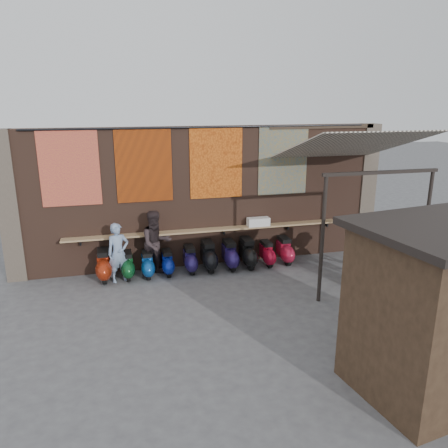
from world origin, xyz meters
The scene contains 34 objects.
ground centered at (0.00, 0.00, 0.00)m, with size 70.00×70.00×0.00m, color #474749.
brick_wall centered at (0.00, 2.70, 2.00)m, with size 10.00×0.40×4.00m, color brown.
pier_left centered at (-5.20, 2.70, 2.00)m, with size 0.50×0.50×4.00m, color #4C4238.
pier_right centered at (5.20, 2.70, 2.00)m, with size 0.50×0.50×4.00m, color #4C4238.
eating_counter centered at (0.00, 2.33, 1.10)m, with size 8.00×0.32×0.05m, color #9E7A51.
shelf_box centered at (1.52, 2.30, 1.25)m, with size 0.65×0.27×0.24m, color white.
tapestry_redgold centered at (-3.60, 2.48, 3.00)m, with size 1.50×0.02×2.00m, color #9F173A.
tapestry_sun centered at (-1.70, 2.48, 3.00)m, with size 1.50×0.02×2.00m, color #E8500D.
tapestry_orange centered at (0.30, 2.48, 3.00)m, with size 1.50×0.02×2.00m, color orange.
tapestry_multi centered at (2.30, 2.48, 3.00)m, with size 1.50×0.02×2.00m, color #21567C.
hang_rail centered at (0.00, 2.47, 3.98)m, with size 0.06×0.06×9.50m, color black.
scooter_stool_0 centered at (-2.93, 2.01, 0.42)m, with size 0.39×0.88×0.83m, color maroon, non-canonical shape.
scooter_stool_1 centered at (-2.31, 2.00, 0.36)m, with size 0.34×0.76×0.72m, color #0E461E, non-canonical shape.
scooter_stool_2 centered at (-1.78, 1.95, 0.36)m, with size 0.34×0.75×0.71m, color navy, non-canonical shape.
scooter_stool_3 centered at (-1.22, 2.00, 0.34)m, with size 0.32×0.71×0.68m, color #0D2193, non-canonical shape.
scooter_stool_4 centered at (-0.58, 2.02, 0.37)m, with size 0.35×0.77×0.73m, color #20164F, non-canonical shape.
scooter_stool_5 centered at (-0.05, 2.03, 0.42)m, with size 0.39×0.88×0.83m, color black, non-canonical shape.
scooter_stool_6 centered at (0.57, 2.00, 0.40)m, with size 0.38×0.85×0.81m, color #21154F, non-canonical shape.
scooter_stool_7 centered at (1.10, 1.99, 0.42)m, with size 0.40×0.88×0.84m, color black, non-canonical shape.
scooter_stool_8 centered at (1.70, 1.98, 0.35)m, with size 0.33×0.74×0.70m, color #AB0D27, non-canonical shape.
scooter_stool_9 centered at (2.27, 2.03, 0.38)m, with size 0.36×0.81×0.77m, color #A61631, non-canonical shape.
diner_left centered at (-2.53, 1.84, 0.80)m, with size 0.58×0.38×1.60m, color #8097BA.
diner_right centered at (-1.51, 2.00, 0.92)m, with size 0.90×0.70×1.84m, color #2C2224.
shopper_navy centered at (3.59, 0.08, 0.91)m, with size 1.06×0.44×1.81m, color #152030.
shopper_grey centered at (4.16, -0.25, 0.87)m, with size 1.12×0.65×1.74m, color #55555A.
shopper_tan centered at (3.52, -0.09, 0.87)m, with size 0.85×0.55×1.74m, color #91855C.
market_stall centered at (2.46, -4.08, 1.37)m, with size 2.53×1.90×2.75m, color black.
stall_sign centered at (2.32, -3.11, 1.99)m, with size 1.20×0.04×0.50m, color gold.
stall_shelf centered at (2.32, -3.11, 1.00)m, with size 2.10×0.10×0.06m, color #473321.
awning_canvas centered at (3.50, 0.90, 3.55)m, with size 3.20×3.40×0.03m, color beige.
awning_ledger centered at (3.50, 2.49, 3.95)m, with size 3.30×0.08×0.12m, color #33261C.
awning_header centered at (3.50, -0.60, 3.08)m, with size 3.00×0.08×0.08m, color black.
awning_post_left centered at (2.10, -0.60, 1.55)m, with size 0.09×0.09×3.10m, color black.
awning_post_right centered at (4.90, -0.60, 1.55)m, with size 0.09×0.09×3.10m, color black.
Camera 1 is at (-2.53, -9.40, 4.69)m, focal length 35.00 mm.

